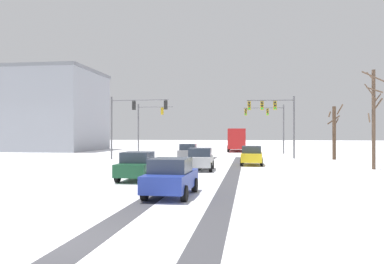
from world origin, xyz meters
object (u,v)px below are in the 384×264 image
at_px(traffic_signal_near_left, 131,114).
at_px(office_building_far_left_block, 16,111).
at_px(traffic_signal_near_right, 275,113).
at_px(car_silver_third, 200,159).
at_px(bare_tree_sidewalk_far, 334,131).
at_px(traffic_signal_far_right, 270,119).
at_px(bare_tree_sidewalk_mid, 374,116).
at_px(traffic_signal_far_left, 147,121).
at_px(car_yellow_cab_second, 252,155).
at_px(car_dark_green_fourth, 138,166).
at_px(car_grey_lead, 188,152).
at_px(car_blue_fifth, 171,177).
at_px(bus_oncoming, 237,138).

height_order(traffic_signal_near_left, office_building_far_left_block, office_building_far_left_block).
xyz_separation_m(traffic_signal_near_right, office_building_far_left_block, (-39.80, 17.40, 1.60)).
bearing_deg(car_silver_third, bare_tree_sidewalk_far, 48.12).
distance_m(traffic_signal_far_right, office_building_far_left_block, 40.29).
relative_size(traffic_signal_near_left, office_building_far_left_block, 0.24).
distance_m(bare_tree_sidewalk_mid, office_building_far_left_block, 54.02).
height_order(traffic_signal_far_left, bare_tree_sidewalk_far, traffic_signal_far_left).
height_order(car_yellow_cab_second, office_building_far_left_block, office_building_far_left_block).
bearing_deg(office_building_far_left_block, car_dark_green_fourth, -49.95).
relative_size(traffic_signal_far_left, car_grey_lead, 1.56).
distance_m(car_yellow_cab_second, car_dark_green_fourth, 13.51).
bearing_deg(car_dark_green_fourth, traffic_signal_far_right, 73.90).
xyz_separation_m(bare_tree_sidewalk_mid, office_building_far_left_block, (-46.32, 27.70, 2.37)).
relative_size(traffic_signal_far_left, car_blue_fifth, 1.57).
distance_m(car_silver_third, car_blue_fifth, 11.91).
bearing_deg(car_silver_third, traffic_signal_near_left, 128.35).
relative_size(traffic_signal_far_left, office_building_far_left_block, 0.24).
distance_m(traffic_signal_far_left, car_dark_green_fourth, 28.40).
relative_size(traffic_signal_near_left, car_blue_fifth, 1.57).
xyz_separation_m(car_blue_fifth, bus_oncoming, (1.45, 44.04, 1.18)).
height_order(car_dark_green_fourth, office_building_far_left_block, office_building_far_left_block).
relative_size(traffic_signal_far_right, bare_tree_sidewalk_mid, 0.88).
bearing_deg(traffic_signal_near_left, traffic_signal_far_left, 95.40).
height_order(traffic_signal_far_left, car_dark_green_fourth, traffic_signal_far_left).
bearing_deg(car_yellow_cab_second, traffic_signal_near_left, 156.18).
bearing_deg(car_yellow_cab_second, car_dark_green_fourth, -118.91).
bearing_deg(office_building_far_left_block, car_yellow_cab_second, -33.63).
height_order(car_yellow_cab_second, bare_tree_sidewalk_far, bare_tree_sidewalk_far).
distance_m(bare_tree_sidewalk_mid, bare_tree_sidewalk_far, 11.14).
bearing_deg(car_grey_lead, traffic_signal_far_right, 57.27).
distance_m(car_dark_green_fourth, bare_tree_sidewalk_far, 25.11).
relative_size(traffic_signal_near_left, bare_tree_sidewalk_far, 1.15).
relative_size(traffic_signal_far_right, traffic_signal_far_left, 1.00).
xyz_separation_m(bare_tree_sidewalk_mid, bare_tree_sidewalk_far, (-0.52, 11.08, -1.07)).
xyz_separation_m(traffic_signal_far_right, car_grey_lead, (-8.85, -13.77, -3.80)).
xyz_separation_m(bus_oncoming, bare_tree_sidewalk_mid, (11.02, -29.65, 1.99)).
bearing_deg(office_building_far_left_block, traffic_signal_near_right, -23.61).
bearing_deg(traffic_signal_near_right, traffic_signal_far_right, 89.57).
distance_m(traffic_signal_near_left, traffic_signal_far_left, 10.21).
distance_m(traffic_signal_near_right, car_silver_third, 14.73).
distance_m(car_grey_lead, bus_oncoming, 21.50).
xyz_separation_m(traffic_signal_far_right, car_dark_green_fourth, (-9.05, -31.36, -3.80)).
bearing_deg(traffic_signal_near_left, bus_oncoming, 64.66).
bearing_deg(traffic_signal_far_right, car_silver_third, -104.12).
height_order(traffic_signal_far_right, traffic_signal_far_left, same).
bearing_deg(traffic_signal_near_right, bare_tree_sidewalk_far, 7.37).
bearing_deg(office_building_far_left_block, traffic_signal_far_left, -21.03).
distance_m(traffic_signal_near_left, office_building_far_left_block, 31.85).
bearing_deg(bus_oncoming, traffic_signal_near_left, -115.34).
relative_size(traffic_signal_near_right, car_yellow_cab_second, 1.57).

